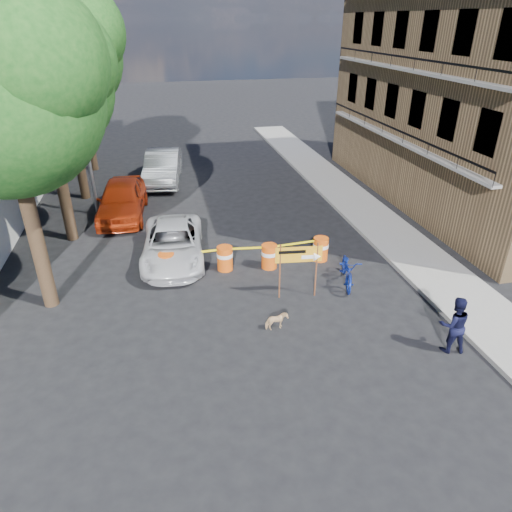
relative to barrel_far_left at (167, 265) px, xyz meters
name	(u,v)px	position (x,y,z in m)	size (l,w,h in m)	color
ground	(274,313)	(3.09, -2.98, -0.47)	(120.00, 120.00, 0.00)	black
sidewalk_east	(374,220)	(9.29, 3.02, -0.40)	(2.40, 40.00, 0.15)	gray
apartment_building	(489,71)	(15.09, 5.02, 5.53)	(8.00, 16.00, 12.00)	#94724B
tree_near	(3,95)	(-3.64, -0.98, 5.89)	(5.46, 5.20, 9.15)	#332316
tree_mid_a	(43,85)	(-3.64, 4.02, 5.53)	(5.25, 5.00, 8.68)	#332316
tree_mid_b	(61,54)	(-3.64, 9.02, 6.24)	(5.67, 5.40, 9.62)	#332316
tree_far	(77,58)	(-3.65, 14.02, 5.74)	(5.04, 4.80, 8.84)	#332316
streetlamp	(83,118)	(-2.84, 6.52, 3.90)	(1.25, 0.18, 8.00)	gray
barrel_far_left	(167,265)	(0.00, 0.00, 0.00)	(0.58, 0.58, 0.90)	#CF580C
barrel_mid_left	(225,258)	(2.05, 0.08, 0.00)	(0.58, 0.58, 0.90)	#CF580C
barrel_mid_right	(269,256)	(3.65, -0.11, 0.00)	(0.58, 0.58, 0.90)	#CF580C
barrel_far_right	(321,248)	(5.67, 0.05, 0.00)	(0.58, 0.58, 0.90)	#CF580C
detour_sign	(305,258)	(4.26, -2.26, 0.94)	(1.49, 0.33, 1.92)	#592D19
pedestrian	(454,325)	(7.34, -5.72, 0.36)	(0.81, 0.63, 1.66)	black
bicycle	(349,257)	(5.97, -1.78, 0.56)	(0.72, 1.08, 2.06)	#122998
dog	(276,321)	(2.96, -3.81, -0.20)	(0.30, 0.65, 0.55)	#DFB57F
suv_white	(173,244)	(0.29, 1.26, 0.19)	(2.19, 4.76, 1.32)	silver
sedan_red	(122,199)	(-1.71, 6.04, 0.36)	(1.98, 4.91, 1.67)	#A42B0D
sedan_silver	(163,167)	(0.29, 10.79, 0.37)	(1.78, 5.11, 1.68)	#B4B7BB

